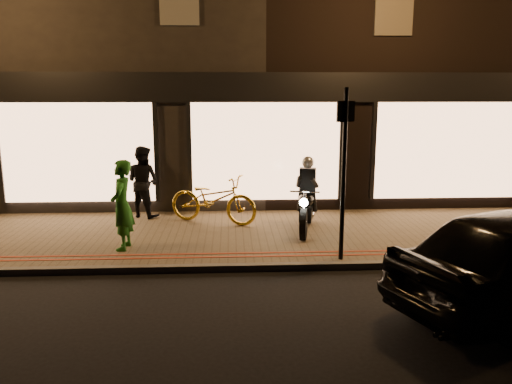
% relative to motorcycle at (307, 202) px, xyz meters
% --- Properties ---
extents(ground, '(90.00, 90.00, 0.00)m').
position_rel_motorcycle_xyz_m(ground, '(-0.75, -2.15, -0.73)').
color(ground, black).
rests_on(ground, ground).
extents(sidewalk, '(50.00, 4.00, 0.12)m').
position_rel_motorcycle_xyz_m(sidewalk, '(-0.75, -0.15, -0.67)').
color(sidewalk, brown).
rests_on(sidewalk, ground).
extents(kerb_stone, '(50.00, 0.14, 0.12)m').
position_rel_motorcycle_xyz_m(kerb_stone, '(-0.75, -2.10, -0.67)').
color(kerb_stone, '#59544C').
rests_on(kerb_stone, ground).
extents(red_kerb_lines, '(50.00, 0.26, 0.01)m').
position_rel_motorcycle_xyz_m(red_kerb_lines, '(-0.75, -1.60, -0.61)').
color(red_kerb_lines, '#97280D').
rests_on(red_kerb_lines, sidewalk).
extents(building_row, '(48.00, 10.11, 8.50)m').
position_rel_motorcycle_xyz_m(building_row, '(-0.75, 6.84, 3.51)').
color(building_row, black).
rests_on(building_row, ground).
extents(motorcycle, '(0.74, 1.92, 1.59)m').
position_rel_motorcycle_xyz_m(motorcycle, '(0.00, 0.00, 0.00)').
color(motorcycle, black).
rests_on(motorcycle, sidewalk).
extents(sign_post, '(0.34, 0.16, 3.00)m').
position_rel_motorcycle_xyz_m(sign_post, '(0.34, -1.90, 1.06)').
color(sign_post, black).
rests_on(sign_post, sidewalk).
extents(bicycle_gold, '(2.21, 1.50, 1.10)m').
position_rel_motorcycle_xyz_m(bicycle_gold, '(-2.01, 0.72, -0.07)').
color(bicycle_gold, gold).
rests_on(bicycle_gold, sidewalk).
extents(person_green, '(0.43, 0.63, 1.70)m').
position_rel_motorcycle_xyz_m(person_green, '(-3.64, -1.11, 0.23)').
color(person_green, '#1E651A').
rests_on(person_green, sidewalk).
extents(person_dark, '(1.03, 0.96, 1.69)m').
position_rel_motorcycle_xyz_m(person_dark, '(-3.68, 1.42, 0.23)').
color(person_dark, black).
rests_on(person_dark, sidewalk).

